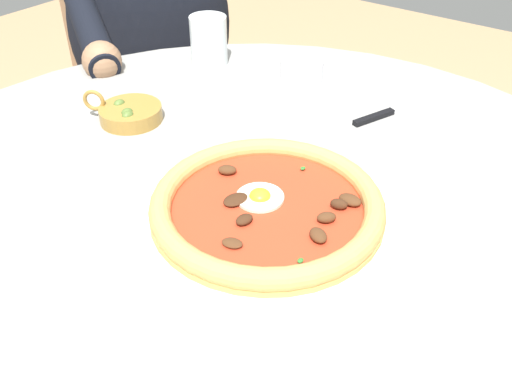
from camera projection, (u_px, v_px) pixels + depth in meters
The scene contains 8 objects.
dining_table at pixel (248, 278), 0.75m from camera, with size 1.06×1.06×0.75m.
pizza_on_plate at pixel (267, 208), 0.65m from camera, with size 0.31×0.31×0.04m.
water_glass at pixel (209, 44), 1.01m from camera, with size 0.07×0.07×0.09m.
steak_knife at pixel (387, 113), 0.87m from camera, with size 0.18×0.08×0.01m.
ramekin_capers at pixel (302, 69), 0.96m from camera, with size 0.07×0.07×0.04m.
olive_pan at pixel (129, 113), 0.85m from camera, with size 0.09×0.11×0.05m.
diner_person at pixel (160, 107), 1.41m from camera, with size 0.55×0.43×1.13m.
cafe_chair_diner at pixel (150, 74), 1.51m from camera, with size 0.61×0.61×0.88m.
Camera 1 is at (-0.43, -0.33, 1.16)m, focal length 39.29 mm.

